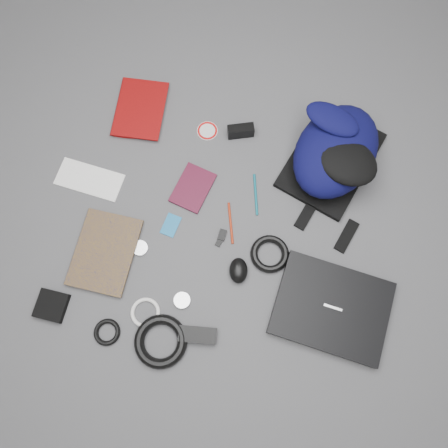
# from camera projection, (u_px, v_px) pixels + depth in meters

# --- Properties ---
(ground) EXTENTS (4.00, 4.00, 0.00)m
(ground) POSITION_uv_depth(u_px,v_px,m) (224.00, 226.00, 1.54)
(ground) COLOR #4F4F51
(ground) RESTS_ON ground
(backpack) EXTENTS (0.44, 0.50, 0.18)m
(backpack) POSITION_uv_depth(u_px,v_px,m) (336.00, 151.00, 1.52)
(backpack) COLOR black
(backpack) RESTS_ON ground
(laptop) EXTENTS (0.41, 0.35, 0.04)m
(laptop) POSITION_uv_depth(u_px,v_px,m) (332.00, 308.00, 1.44)
(laptop) COLOR black
(laptop) RESTS_ON ground
(textbook_red) EXTENTS (0.19, 0.25, 0.03)m
(textbook_red) POSITION_uv_depth(u_px,v_px,m) (116.00, 106.00, 1.65)
(textbook_red) COLOR #730608
(textbook_red) RESTS_ON ground
(comic_book) EXTENTS (0.23, 0.30, 0.02)m
(comic_book) POSITION_uv_depth(u_px,v_px,m) (77.00, 246.00, 1.51)
(comic_book) COLOR #A6770B
(comic_book) RESTS_ON ground
(envelope) EXTENTS (0.25, 0.15, 0.00)m
(envelope) POSITION_uv_depth(u_px,v_px,m) (90.00, 179.00, 1.58)
(envelope) COLOR white
(envelope) RESTS_ON ground
(dvd_case) EXTENTS (0.16, 0.19, 0.01)m
(dvd_case) POSITION_uv_depth(u_px,v_px,m) (193.00, 188.00, 1.57)
(dvd_case) COLOR #3D0B1C
(dvd_case) RESTS_ON ground
(compact_camera) EXTENTS (0.10, 0.06, 0.05)m
(compact_camera) POSITION_uv_depth(u_px,v_px,m) (241.00, 131.00, 1.61)
(compact_camera) COLOR black
(compact_camera) RESTS_ON ground
(sticker_disc) EXTENTS (0.09, 0.09, 0.00)m
(sticker_disc) POSITION_uv_depth(u_px,v_px,m) (207.00, 131.00, 1.64)
(sticker_disc) COLOR white
(sticker_disc) RESTS_ON ground
(pen_teal) EXTENTS (0.03, 0.15, 0.01)m
(pen_teal) POSITION_uv_depth(u_px,v_px,m) (256.00, 194.00, 1.56)
(pen_teal) COLOR #0C5F70
(pen_teal) RESTS_ON ground
(pen_red) EXTENTS (0.04, 0.15, 0.01)m
(pen_red) POSITION_uv_depth(u_px,v_px,m) (231.00, 223.00, 1.54)
(pen_red) COLOR #A5270C
(pen_red) RESTS_ON ground
(id_badge) EXTENTS (0.07, 0.09, 0.00)m
(id_badge) POSITION_uv_depth(u_px,v_px,m) (171.00, 225.00, 1.54)
(id_badge) COLOR #1568A3
(id_badge) RESTS_ON ground
(usb_black) EXTENTS (0.03, 0.05, 0.01)m
(usb_black) POSITION_uv_depth(u_px,v_px,m) (220.00, 240.00, 1.52)
(usb_black) COLOR black
(usb_black) RESTS_ON ground
(key_fob) EXTENTS (0.03, 0.04, 0.01)m
(key_fob) POSITION_uv_depth(u_px,v_px,m) (222.00, 235.00, 1.52)
(key_fob) COLOR black
(key_fob) RESTS_ON ground
(mouse) EXTENTS (0.07, 0.09, 0.05)m
(mouse) POSITION_uv_depth(u_px,v_px,m) (238.00, 270.00, 1.47)
(mouse) COLOR black
(mouse) RESTS_ON ground
(headphone_left) EXTENTS (0.06, 0.06, 0.01)m
(headphone_left) POSITION_uv_depth(u_px,v_px,m) (140.00, 248.00, 1.51)
(headphone_left) COLOR silver
(headphone_left) RESTS_ON ground
(headphone_right) EXTENTS (0.06, 0.06, 0.01)m
(headphone_right) POSITION_uv_depth(u_px,v_px,m) (182.00, 300.00, 1.46)
(headphone_right) COLOR silver
(headphone_right) RESTS_ON ground
(cable_coil) EXTENTS (0.16, 0.16, 0.03)m
(cable_coil) POSITION_uv_depth(u_px,v_px,m) (270.00, 254.00, 1.50)
(cable_coil) COLOR black
(cable_coil) RESTS_ON ground
(power_brick) EXTENTS (0.13, 0.06, 0.03)m
(power_brick) POSITION_uv_depth(u_px,v_px,m) (197.00, 335.00, 1.42)
(power_brick) COLOR black
(power_brick) RESTS_ON ground
(power_cord_coil) EXTENTS (0.19, 0.19, 0.03)m
(power_cord_coil) POSITION_uv_depth(u_px,v_px,m) (161.00, 341.00, 1.41)
(power_cord_coil) COLOR black
(power_cord_coil) RESTS_ON ground
(pouch) EXTENTS (0.11, 0.11, 0.03)m
(pouch) POSITION_uv_depth(u_px,v_px,m) (52.00, 306.00, 1.45)
(pouch) COLOR black
(pouch) RESTS_ON ground
(earbud_coil) EXTENTS (0.11, 0.11, 0.02)m
(earbud_coil) POSITION_uv_depth(u_px,v_px,m) (107.00, 332.00, 1.43)
(earbud_coil) COLOR black
(earbud_coil) RESTS_ON ground
(white_cable_coil) EXTENTS (0.12, 0.12, 0.01)m
(white_cable_coil) POSITION_uv_depth(u_px,v_px,m) (145.00, 312.00, 1.45)
(white_cable_coil) COLOR white
(white_cable_coil) RESTS_ON ground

